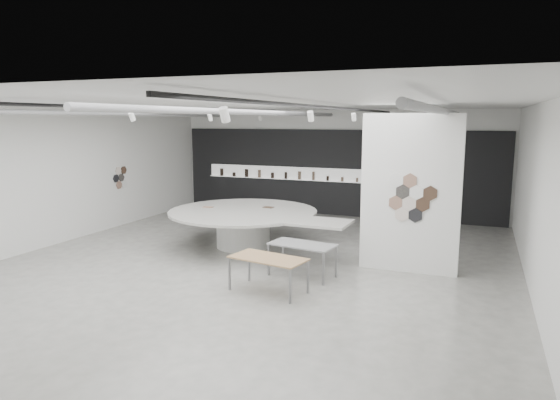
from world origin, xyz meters
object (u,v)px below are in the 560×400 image
at_px(display_island, 246,223).
at_px(sample_table_wood, 268,260).
at_px(partition_column, 411,194).
at_px(sample_table_stone, 302,247).
at_px(kitchen_counter, 415,209).

bearing_deg(display_island, sample_table_wood, -55.06).
bearing_deg(sample_table_wood, display_island, 123.12).
distance_m(partition_column, sample_table_stone, 2.75).
height_order(partition_column, kitchen_counter, partition_column).
distance_m(sample_table_wood, kitchen_counter, 8.32).
bearing_deg(display_island, kitchen_counter, 54.17).
height_order(display_island, sample_table_wood, display_island).
bearing_deg(partition_column, sample_table_stone, -147.60).
height_order(sample_table_stone, kitchen_counter, kitchen_counter).
height_order(sample_table_wood, kitchen_counter, kitchen_counter).
relative_size(display_island, sample_table_stone, 3.39).
bearing_deg(kitchen_counter, sample_table_wood, -110.82).
bearing_deg(partition_column, sample_table_wood, -133.35).
relative_size(partition_column, kitchen_counter, 1.99).
distance_m(display_island, sample_table_stone, 2.94).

